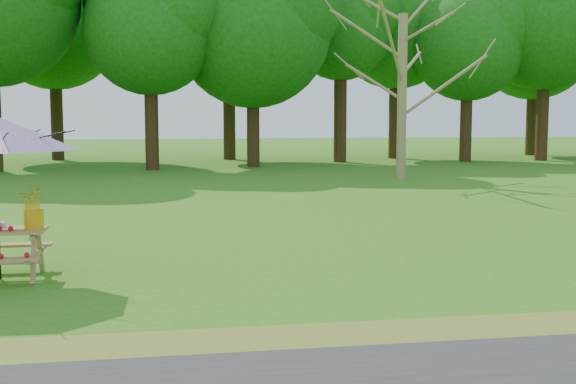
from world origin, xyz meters
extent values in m
plane|color=#377215|center=(0.00, 0.00, 0.00)|extent=(120.00, 120.00, 0.00)
cube|color=olive|center=(0.00, -2.80, 0.00)|extent=(120.00, 1.20, 0.01)
cylinder|color=#998653|center=(9.03, 14.33, 2.80)|extent=(0.47, 0.47, 5.60)
cube|color=#AC8A4E|center=(-1.13, 1.09, 0.36)|extent=(1.20, 0.22, 0.04)
cube|color=white|center=(-1.15, 0.75, 0.71)|extent=(0.13, 0.13, 0.07)
cylinder|color=#E7A30C|center=(-0.67, 0.54, 0.80)|extent=(0.25, 0.25, 0.25)
imported|color=yellow|center=(-0.67, 0.54, 1.05)|extent=(0.37, 0.33, 0.38)
camera|label=1|loc=(1.08, -9.41, 2.17)|focal=45.00mm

